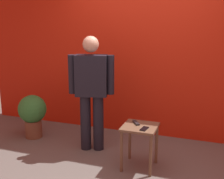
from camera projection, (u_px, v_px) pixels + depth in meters
The scene contains 7 objects.
ground_plane at pixel (113, 174), 3.57m from camera, with size 12.00×12.00×0.00m, color #59544F.
back_wall_red at pixel (144, 33), 4.53m from camera, with size 5.64×0.12×3.25m, color red.
standing_person at pixel (91, 88), 4.06m from camera, with size 0.64×0.32×1.62m.
side_table at pixel (140, 134), 3.64m from camera, with size 0.42×0.42×0.56m.
cell_phone at pixel (144, 129), 3.50m from camera, with size 0.07×0.14×0.01m, color black.
tv_remote at pixel (136, 123), 3.69m from camera, with size 0.04×0.17×0.02m, color black.
potted_plant at pixel (33, 113), 4.60m from camera, with size 0.44×0.44×0.69m.
Camera 1 is at (1.08, -3.05, 1.83)m, focal length 47.03 mm.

